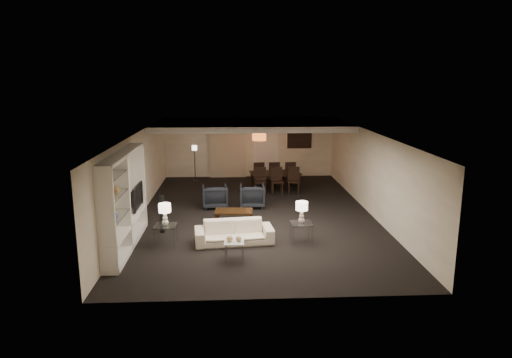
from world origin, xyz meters
The scene contains 35 objects.
floor centered at (0.00, 0.00, 0.00)m, with size 11.00×11.00×0.00m, color black.
ceiling centered at (0.00, 0.00, 2.50)m, with size 7.00×11.00×0.02m, color silver.
wall_back centered at (0.00, 5.50, 1.25)m, with size 7.00×0.02×2.50m, color #C0B59B.
wall_front centered at (0.00, -5.50, 1.25)m, with size 7.00×0.02×2.50m, color #C0B59B.
wall_left centered at (-3.50, 0.00, 1.25)m, with size 0.02×11.00×2.50m, color #C0B59B.
wall_right centered at (3.50, 0.00, 1.25)m, with size 0.02×11.00×2.50m, color #C0B59B.
ceiling_soffit centered at (0.00, 3.50, 2.40)m, with size 7.00×4.00×0.20m, color silver.
curtains centered at (-0.90, 5.42, 1.20)m, with size 1.50×0.12×2.40m, color beige.
door centered at (0.70, 5.47, 1.05)m, with size 0.90×0.05×2.10m, color silver.
painting centered at (2.10, 5.46, 1.55)m, with size 0.95×0.04×0.65m, color #142D38.
media_unit centered at (-3.31, -2.60, 1.18)m, with size 0.38×3.40×2.35m, color white, non-canonical shape.
pendant_light centered at (0.30, 3.50, 1.92)m, with size 0.52×0.52×0.24m, color #D8591E.
sofa centered at (-0.68, -2.48, 0.28)m, with size 1.95×0.76×0.57m, color beige.
coffee_table centered at (-0.68, -0.88, 0.19)m, with size 1.07×0.62×0.38m, color black, non-canonical shape.
armchair_left centered at (-1.28, 0.82, 0.36)m, with size 0.78×0.80×0.73m, color black.
armchair_right centered at (-0.08, 0.82, 0.36)m, with size 0.78×0.80×0.73m, color black.
side_table_left centered at (-2.38, -2.48, 0.25)m, with size 0.54×0.54×0.50m, color silver, non-canonical shape.
side_table_right centered at (1.02, -2.48, 0.25)m, with size 0.54×0.54×0.50m, color white, non-canonical shape.
table_lamp_left centered at (-2.38, -2.48, 0.78)m, with size 0.30×0.30×0.55m, color beige, non-canonical shape.
table_lamp_right centered at (1.02, -2.48, 0.78)m, with size 0.30×0.30×0.55m, color beige, non-canonical shape.
marble_table centered at (-0.68, -3.58, 0.22)m, with size 0.45×0.45×0.45m, color white, non-canonical shape.
gold_gourd_a centered at (-0.78, -3.58, 0.52)m, with size 0.14×0.14×0.14m, color tan.
gold_gourd_b centered at (-0.58, -3.58, 0.51)m, with size 0.12×0.12×0.12m, color tan.
television centered at (-3.28, -1.77, 1.06)m, with size 0.14×1.07×0.62m, color black.
vase_blue centered at (-3.31, -3.65, 1.14)m, with size 0.16×0.16×0.16m, color #283AB1.
vase_amber centered at (-3.31, -3.35, 1.65)m, with size 0.17×0.17×0.17m, color #BB7E3E.
floor_speaker centered at (-2.60, -1.57, 0.51)m, with size 0.11×0.11×1.02m, color black.
dining_table centered at (0.88, 3.13, 0.32)m, with size 1.82×1.01×0.64m, color black.
chair_nl centered at (0.28, 2.48, 0.47)m, with size 0.44×0.44×0.95m, color black, non-canonical shape.
chair_nm centered at (0.88, 2.48, 0.47)m, with size 0.44×0.44×0.95m, color black, non-canonical shape.
chair_nr centered at (1.48, 2.48, 0.47)m, with size 0.44×0.44×0.95m, color black, non-canonical shape.
chair_fl centered at (0.28, 3.78, 0.47)m, with size 0.44×0.44×0.95m, color black, non-canonical shape.
chair_fm centered at (0.88, 3.78, 0.47)m, with size 0.44×0.44×0.95m, color black, non-canonical shape.
chair_fr centered at (1.48, 3.78, 0.47)m, with size 0.44×0.44×0.95m, color black, non-canonical shape.
floor_lamp centered at (-2.22, 4.80, 0.72)m, with size 0.21×0.21×1.44m, color black, non-canonical shape.
Camera 1 is at (-0.69, -13.37, 4.06)m, focal length 32.00 mm.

